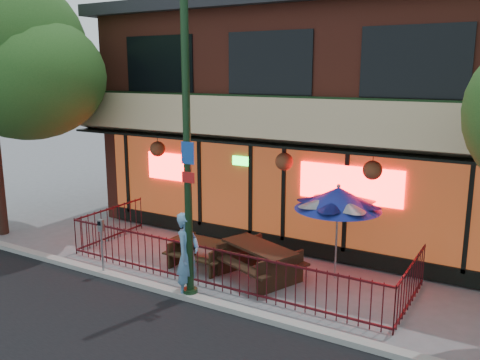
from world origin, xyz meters
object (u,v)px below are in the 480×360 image
(patio_umbrella, at_px, (338,198))
(parking_meter_near, at_px, (101,238))
(picnic_table_left, at_px, (202,250))
(picnic_table_right, at_px, (259,257))
(street_light, at_px, (187,154))
(pedestrian, at_px, (188,255))

(patio_umbrella, height_order, parking_meter_near, patio_umbrella)
(picnic_table_left, relative_size, picnic_table_right, 0.68)
(picnic_table_left, height_order, picnic_table_right, picnic_table_right)
(picnic_table_right, distance_m, parking_meter_near, 3.76)
(street_light, xyz_separation_m, patio_umbrella, (2.32, 2.61, -1.20))
(street_light, bearing_deg, picnic_table_right, 64.23)
(street_light, xyz_separation_m, picnic_table_left, (-0.80, 1.60, -2.71))
(street_light, bearing_deg, pedestrian, 148.94)
(street_light, bearing_deg, picnic_table_left, 116.66)
(picnic_table_right, bearing_deg, patio_umbrella, 32.07)
(picnic_table_left, bearing_deg, pedestrian, -65.19)
(pedestrian, xyz_separation_m, parking_meter_near, (-2.43, -0.13, 0.00))
(street_light, bearing_deg, patio_umbrella, 48.30)
(picnic_table_right, bearing_deg, parking_meter_near, -152.42)
(picnic_table_right, relative_size, patio_umbrella, 1.01)
(picnic_table_right, distance_m, pedestrian, 1.87)
(street_light, relative_size, pedestrian, 3.73)
(pedestrian, bearing_deg, picnic_table_right, -36.20)
(street_light, relative_size, picnic_table_right, 3.03)
(street_light, height_order, pedestrian, street_light)
(picnic_table_left, xyz_separation_m, picnic_table_right, (1.60, 0.05, 0.09))
(street_light, height_order, parking_meter_near, street_light)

